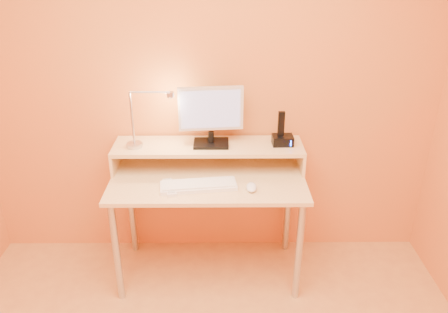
{
  "coord_description": "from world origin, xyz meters",
  "views": [
    {
      "loc": [
        0.08,
        -1.27,
        2.03
      ],
      "look_at": [
        0.1,
        1.13,
        0.89
      ],
      "focal_mm": 36.01,
      "sensor_mm": 36.0,
      "label": 1
    }
  ],
  "objects_px": {
    "lamp_base": "(135,145)",
    "keyboard": "(199,186)",
    "phone_dock": "(283,140)",
    "mouse": "(251,187)",
    "remote_control": "(170,187)",
    "monitor_panel": "(211,108)"
  },
  "relations": [
    {
      "from": "monitor_panel",
      "to": "phone_dock",
      "type": "height_order",
      "value": "monitor_panel"
    },
    {
      "from": "phone_dock",
      "to": "remote_control",
      "type": "relative_size",
      "value": 0.65
    },
    {
      "from": "phone_dock",
      "to": "remote_control",
      "type": "height_order",
      "value": "phone_dock"
    },
    {
      "from": "keyboard",
      "to": "mouse",
      "type": "height_order",
      "value": "mouse"
    },
    {
      "from": "remote_control",
      "to": "mouse",
      "type": "bearing_deg",
      "value": -16.75
    },
    {
      "from": "phone_dock",
      "to": "mouse",
      "type": "height_order",
      "value": "phone_dock"
    },
    {
      "from": "monitor_panel",
      "to": "mouse",
      "type": "height_order",
      "value": "monitor_panel"
    },
    {
      "from": "monitor_panel",
      "to": "keyboard",
      "type": "relative_size",
      "value": 0.89
    },
    {
      "from": "remote_control",
      "to": "phone_dock",
      "type": "bearing_deg",
      "value": 7.31
    },
    {
      "from": "monitor_panel",
      "to": "lamp_base",
      "type": "distance_m",
      "value": 0.53
    },
    {
      "from": "lamp_base",
      "to": "mouse",
      "type": "relative_size",
      "value": 0.93
    },
    {
      "from": "monitor_panel",
      "to": "lamp_base",
      "type": "height_order",
      "value": "monitor_panel"
    },
    {
      "from": "keyboard",
      "to": "mouse",
      "type": "relative_size",
      "value": 4.18
    },
    {
      "from": "monitor_panel",
      "to": "keyboard",
      "type": "distance_m",
      "value": 0.48
    },
    {
      "from": "phone_dock",
      "to": "keyboard",
      "type": "height_order",
      "value": "phone_dock"
    },
    {
      "from": "lamp_base",
      "to": "keyboard",
      "type": "distance_m",
      "value": 0.5
    },
    {
      "from": "mouse",
      "to": "remote_control",
      "type": "xyz_separation_m",
      "value": [
        -0.48,
        0.02,
        -0.01
      ]
    },
    {
      "from": "lamp_base",
      "to": "phone_dock",
      "type": "distance_m",
      "value": 0.93
    },
    {
      "from": "monitor_panel",
      "to": "phone_dock",
      "type": "xyz_separation_m",
      "value": [
        0.45,
        -0.01,
        -0.21
      ]
    },
    {
      "from": "mouse",
      "to": "remote_control",
      "type": "distance_m",
      "value": 0.48
    },
    {
      "from": "remote_control",
      "to": "keyboard",
      "type": "bearing_deg",
      "value": -10.06
    },
    {
      "from": "lamp_base",
      "to": "remote_control",
      "type": "distance_m",
      "value": 0.38
    }
  ]
}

